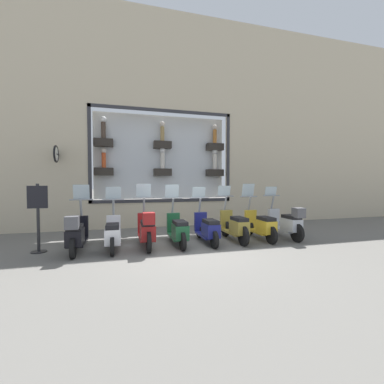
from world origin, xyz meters
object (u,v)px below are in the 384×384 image
Objects in this scene: scooter_olive_2 at (235,226)px; shop_sign_post at (38,215)px; scooter_yellow_1 at (261,225)px; scooter_red_5 at (147,230)px; scooter_silver_0 at (287,223)px; scooter_white_6 at (113,234)px; scooter_black_7 at (77,234)px; scooter_navy_3 at (207,229)px; scooter_green_4 at (178,230)px.

scooter_olive_2 is 1.07× the size of shop_sign_post.
scooter_red_5 is (-0.06, 3.37, 0.05)m from scooter_yellow_1.
scooter_silver_0 is 1.01× the size of scooter_white_6.
scooter_red_5 is 1.69m from scooter_black_7.
scooter_navy_3 is at bearing -88.27° from scooter_red_5.
scooter_navy_3 is 0.84m from scooter_green_4.
scooter_green_4 is 3.48m from shop_sign_post.
scooter_yellow_1 is 1.00× the size of scooter_navy_3.
scooter_black_7 is (-0.07, 5.06, 0.03)m from scooter_yellow_1.
scooter_navy_3 reaches higher than scooter_silver_0.
scooter_black_7 is at bearing 90.74° from scooter_yellow_1.
scooter_yellow_1 is 1.00× the size of scooter_black_7.
scooter_yellow_1 reaches higher than scooter_navy_3.
scooter_silver_0 is 1.00× the size of scooter_yellow_1.
shop_sign_post is (0.24, 1.75, 0.50)m from scooter_white_6.
scooter_black_7 reaches higher than scooter_navy_3.
scooter_white_6 is at bearing 90.09° from scooter_yellow_1.
shop_sign_post reaches higher than scooter_olive_2.
scooter_white_6 is at bearing 90.13° from scooter_green_4.
shop_sign_post is at bearing 86.79° from scooter_navy_3.
scooter_yellow_1 is at bearing -90.13° from scooter_olive_2.
scooter_black_7 is 1.07× the size of shop_sign_post.
scooter_green_4 is 1.07× the size of shop_sign_post.
shop_sign_post is at bearing 83.61° from scooter_red_5.
scooter_olive_2 is 1.01× the size of scooter_white_6.
scooter_olive_2 is at bearing -89.85° from scooter_green_4.
scooter_white_6 is (-0.01, 3.37, -0.03)m from scooter_olive_2.
scooter_silver_0 is at bearing -92.06° from scooter_olive_2.
scooter_olive_2 is at bearing -89.49° from scooter_navy_3.
scooter_green_4 is at bearing 89.04° from scooter_silver_0.
shop_sign_post reaches higher than scooter_yellow_1.
scooter_white_6 is at bearing -85.97° from scooter_black_7.
scooter_navy_3 is 1.00× the size of scooter_green_4.
scooter_yellow_1 is 5.99m from shop_sign_post.
shop_sign_post is (0.24, 4.28, 0.49)m from scooter_navy_3.
scooter_navy_3 is at bearing 90.51° from scooter_olive_2.
scooter_yellow_1 reaches higher than scooter_olive_2.
scooter_olive_2 is at bearing 87.94° from scooter_silver_0.
shop_sign_post is at bearing 87.75° from scooter_yellow_1.
scooter_green_4 reaches higher than scooter_navy_3.
shop_sign_post is at bearing 82.18° from scooter_white_6.
scooter_silver_0 is at bearing -90.03° from scooter_red_5.
scooter_yellow_1 is 1.69m from scooter_navy_3.
scooter_green_4 is (0.06, 3.37, -0.06)m from scooter_silver_0.
scooter_black_7 is at bearing 94.03° from scooter_white_6.
scooter_yellow_1 is at bearing -89.26° from scooter_black_7.
scooter_yellow_1 is 0.99× the size of scooter_olive_2.
scooter_olive_2 is (0.06, 1.69, -0.04)m from scooter_silver_0.
scooter_olive_2 is at bearing -89.86° from scooter_white_6.
scooter_white_6 is 0.85m from scooter_black_7.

